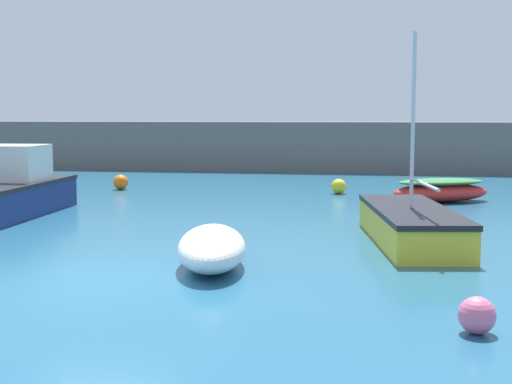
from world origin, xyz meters
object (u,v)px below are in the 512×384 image
at_px(cabin_cruiser_white, 9,190).
at_px(rowboat_with_red_cover, 441,190).
at_px(mooring_buoy_orange, 121,182).
at_px(mooring_buoy_yellow, 339,186).
at_px(mooring_buoy_pink, 477,315).
at_px(rowboat_white_midwater, 212,248).
at_px(sailboat_twin_hulled, 411,224).
at_px(mooring_buoy_red, 44,185).

bearing_deg(cabin_cruiser_white, rowboat_with_red_cover, 110.34).
bearing_deg(mooring_buoy_orange, mooring_buoy_yellow, -0.69).
relative_size(mooring_buoy_yellow, mooring_buoy_pink, 1.10).
relative_size(rowboat_with_red_cover, cabin_cruiser_white, 0.68).
bearing_deg(mooring_buoy_pink, rowboat_white_midwater, 142.55).
bearing_deg(mooring_buoy_yellow, mooring_buoy_pink, -80.73).
relative_size(sailboat_twin_hulled, mooring_buoy_yellow, 10.03).
relative_size(rowboat_with_red_cover, mooring_buoy_orange, 6.26).
height_order(rowboat_white_midwater, sailboat_twin_hulled, sailboat_twin_hulled).
distance_m(mooring_buoy_orange, mooring_buoy_red, 3.01).
xyz_separation_m(mooring_buoy_yellow, mooring_buoy_orange, (-8.69, 0.10, 0.02)).
bearing_deg(rowboat_white_midwater, sailboat_twin_hulled, 120.53).
relative_size(rowboat_white_midwater, sailboat_twin_hulled, 0.59).
xyz_separation_m(rowboat_white_midwater, rowboat_with_red_cover, (5.34, 11.67, 0.00)).
distance_m(rowboat_with_red_cover, sailboat_twin_hulled, 8.26).
height_order(rowboat_with_red_cover, mooring_buoy_orange, rowboat_with_red_cover).
bearing_deg(mooring_buoy_yellow, rowboat_with_red_cover, -27.83).
distance_m(sailboat_twin_hulled, mooring_buoy_yellow, 10.27).
distance_m(mooring_buoy_pink, mooring_buoy_orange, 20.63).
distance_m(cabin_cruiser_white, mooring_buoy_pink, 15.63).
bearing_deg(mooring_buoy_red, rowboat_white_midwater, -52.74).
relative_size(sailboat_twin_hulled, cabin_cruiser_white, 1.03).
bearing_deg(mooring_buoy_orange, cabin_cruiser_white, -95.80).
bearing_deg(cabin_cruiser_white, mooring_buoy_pink, 49.23).
bearing_deg(sailboat_twin_hulled, rowboat_with_red_cover, -18.67).
height_order(mooring_buoy_yellow, mooring_buoy_orange, mooring_buoy_orange).
xyz_separation_m(rowboat_with_red_cover, cabin_cruiser_white, (-13.02, -5.42, 0.33)).
xyz_separation_m(mooring_buoy_pink, mooring_buoy_orange, (-11.47, 17.14, 0.04)).
relative_size(rowboat_white_midwater, rowboat_with_red_cover, 0.89).
xyz_separation_m(rowboat_white_midwater, mooring_buoy_pink, (4.54, -3.47, -0.15)).
relative_size(rowboat_with_red_cover, sailboat_twin_hulled, 0.66).
xyz_separation_m(mooring_buoy_yellow, mooring_buoy_pink, (2.78, -17.04, -0.02)).
distance_m(sailboat_twin_hulled, cabin_cruiser_white, 11.96).
bearing_deg(rowboat_white_midwater, mooring_buoy_yellow, 161.44).
bearing_deg(mooring_buoy_orange, rowboat_white_midwater, -63.11).
relative_size(cabin_cruiser_white, mooring_buoy_orange, 9.25).
distance_m(rowboat_with_red_cover, cabin_cruiser_white, 14.11).
distance_m(rowboat_white_midwater, rowboat_with_red_cover, 12.84).
relative_size(cabin_cruiser_white, mooring_buoy_yellow, 9.75).
bearing_deg(mooring_buoy_red, mooring_buoy_yellow, 3.00).
xyz_separation_m(rowboat_white_midwater, mooring_buoy_red, (-9.85, 12.95, -0.18)).
xyz_separation_m(rowboat_white_midwater, sailboat_twin_hulled, (3.96, 3.53, 0.02)).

